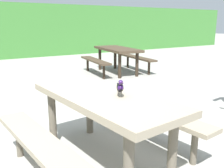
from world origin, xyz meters
The scene contains 4 objects.
ground_plane centered at (0.00, 0.00, 0.00)m, with size 60.00×60.00×0.00m, color #A3A099.
picnic_table_foreground centered at (0.22, -0.15, 0.56)m, with size 1.84×1.86×0.74m.
bird_grackle centered at (0.31, -0.32, 0.84)m, with size 0.16×0.26×0.18m.
picnic_table_mid_left centered at (3.05, 3.92, 0.56)m, with size 1.89×1.91×0.74m.
Camera 1 is at (-1.04, -2.33, 1.46)m, focal length 40.83 mm.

